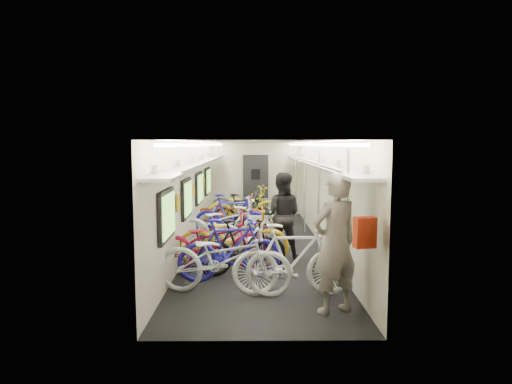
{
  "coord_description": "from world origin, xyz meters",
  "views": [
    {
      "loc": [
        -0.12,
        -10.26,
        2.35
      ],
      "look_at": [
        -0.02,
        1.17,
        1.15
      ],
      "focal_mm": 32.0,
      "sensor_mm": 36.0,
      "label": 1
    }
  ],
  "objects_px": {
    "backpack": "(365,232)",
    "bicycle_1": "(230,249)",
    "passenger_near": "(335,243)",
    "bicycle_0": "(224,259)",
    "passenger_mid": "(281,215)"
  },
  "relations": [
    {
      "from": "backpack",
      "to": "bicycle_1",
      "type": "bearing_deg",
      "value": 115.19
    },
    {
      "from": "bicycle_1",
      "to": "passenger_near",
      "type": "bearing_deg",
      "value": -149.72
    },
    {
      "from": "passenger_near",
      "to": "bicycle_1",
      "type": "bearing_deg",
      "value": -72.03
    },
    {
      "from": "bicycle_0",
      "to": "backpack",
      "type": "height_order",
      "value": "backpack"
    },
    {
      "from": "passenger_near",
      "to": "backpack",
      "type": "height_order",
      "value": "passenger_near"
    },
    {
      "from": "passenger_mid",
      "to": "bicycle_0",
      "type": "bearing_deg",
      "value": 74.75
    },
    {
      "from": "bicycle_1",
      "to": "backpack",
      "type": "bearing_deg",
      "value": -156.76
    },
    {
      "from": "bicycle_1",
      "to": "passenger_mid",
      "type": "distance_m",
      "value": 1.94
    },
    {
      "from": "passenger_near",
      "to": "passenger_mid",
      "type": "bearing_deg",
      "value": -107.34
    },
    {
      "from": "bicycle_1",
      "to": "passenger_mid",
      "type": "relative_size",
      "value": 1.03
    },
    {
      "from": "bicycle_0",
      "to": "backpack",
      "type": "distance_m",
      "value": 2.47
    },
    {
      "from": "bicycle_0",
      "to": "passenger_near",
      "type": "height_order",
      "value": "passenger_near"
    },
    {
      "from": "passenger_near",
      "to": "bicycle_0",
      "type": "bearing_deg",
      "value": -53.5
    },
    {
      "from": "passenger_mid",
      "to": "passenger_near",
      "type": "bearing_deg",
      "value": 108.34
    },
    {
      "from": "bicycle_1",
      "to": "passenger_mid",
      "type": "height_order",
      "value": "passenger_mid"
    }
  ]
}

